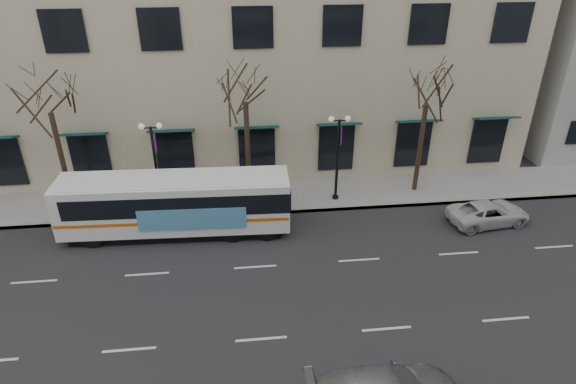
{
  "coord_description": "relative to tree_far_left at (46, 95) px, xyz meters",
  "views": [
    {
      "loc": [
        -0.46,
        -16.03,
        13.89
      ],
      "look_at": [
        1.54,
        2.18,
        4.0
      ],
      "focal_mm": 30.0,
      "sensor_mm": 36.0,
      "label": 1
    }
  ],
  "objects": [
    {
      "name": "ground",
      "position": [
        10.0,
        -8.8,
        -6.7
      ],
      "size": [
        160.0,
        160.0,
        0.0
      ],
      "primitive_type": "plane",
      "color": "black",
      "rests_on": "ground"
    },
    {
      "name": "sidewalk_far",
      "position": [
        15.0,
        0.2,
        -6.62
      ],
      "size": [
        80.0,
        4.0,
        0.15
      ],
      "primitive_type": "cube",
      "color": "gray",
      "rests_on": "ground"
    },
    {
      "name": "tree_far_left",
      "position": [
        0.0,
        0.0,
        0.0
      ],
      "size": [
        3.6,
        3.6,
        8.34
      ],
      "color": "black",
      "rests_on": "ground"
    },
    {
      "name": "tree_far_mid",
      "position": [
        10.0,
        0.0,
        0.21
      ],
      "size": [
        3.6,
        3.6,
        8.55
      ],
      "color": "black",
      "rests_on": "ground"
    },
    {
      "name": "tree_far_right",
      "position": [
        20.0,
        0.0,
        -0.28
      ],
      "size": [
        3.6,
        3.6,
        8.06
      ],
      "color": "black",
      "rests_on": "ground"
    },
    {
      "name": "lamp_post_left",
      "position": [
        5.01,
        -0.6,
        -3.75
      ],
      "size": [
        1.22,
        0.45,
        5.21
      ],
      "color": "black",
      "rests_on": "ground"
    },
    {
      "name": "lamp_post_right",
      "position": [
        15.01,
        -0.6,
        -3.75
      ],
      "size": [
        1.22,
        0.45,
        5.21
      ],
      "color": "black",
      "rests_on": "ground"
    },
    {
      "name": "city_bus",
      "position": [
        6.22,
        -3.01,
        -4.97
      ],
      "size": [
        11.73,
        2.97,
        3.16
      ],
      "rotation": [
        0.0,
        0.0,
        -0.04
      ],
      "color": "white",
      "rests_on": "ground"
    },
    {
      "name": "white_pickup",
      "position": [
        22.71,
        -3.91,
        -6.09
      ],
      "size": [
        4.61,
        2.56,
        1.22
      ],
      "primitive_type": "imported",
      "rotation": [
        0.0,
        0.0,
        1.7
      ],
      "color": "silver",
      "rests_on": "ground"
    }
  ]
}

